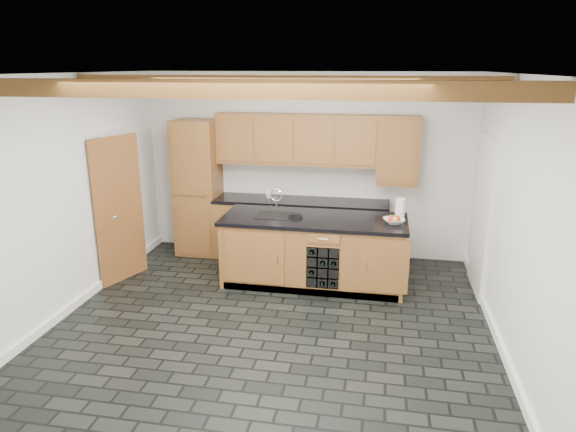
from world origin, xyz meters
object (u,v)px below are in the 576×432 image
Objects in this scene: kitchen_scale at (295,215)px; fruit_bowl at (394,221)px; paper_towel at (400,209)px; island at (314,251)px.

kitchen_scale is 0.64× the size of fruit_bowl.
kitchen_scale is at bearing -172.59° from paper_towel.
kitchen_scale reaches higher than island.
paper_towel is at bearing 71.10° from fruit_bowl.
island is 1.15m from fruit_bowl.
fruit_bowl is (1.29, -0.05, 0.01)m from kitchen_scale.
island is 1.28m from paper_towel.
fruit_bowl reaches higher than island.
kitchen_scale is (-0.26, -0.01, 0.49)m from island.
island is at bearing -171.19° from paper_towel.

